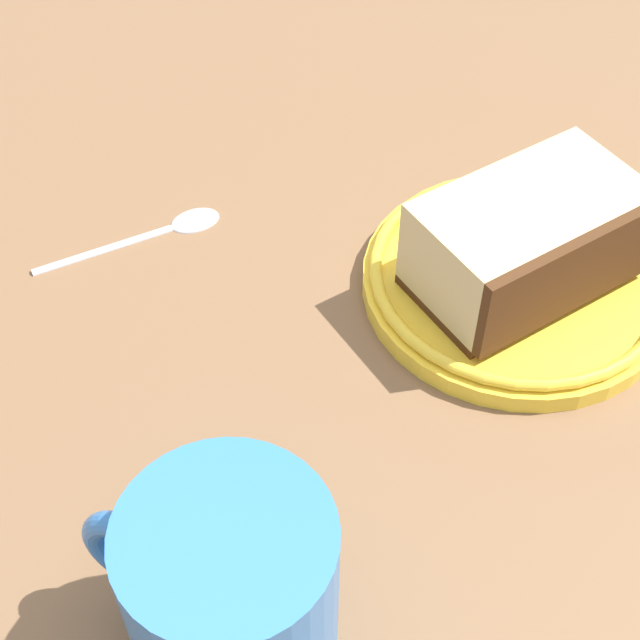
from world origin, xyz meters
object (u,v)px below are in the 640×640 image
(tea_mug, at_px, (228,591))
(teaspoon, at_px, (167,226))
(small_plate, at_px, (516,279))
(cake_slice, at_px, (528,242))

(tea_mug, xyz_separation_m, teaspoon, (-0.22, -0.14, -0.04))
(small_plate, relative_size, tea_mug, 1.58)
(cake_slice, xyz_separation_m, tea_mug, (0.24, -0.07, 0.01))
(tea_mug, bearing_deg, small_plate, 164.52)
(tea_mug, bearing_deg, cake_slice, 163.94)
(cake_slice, distance_m, tea_mug, 0.25)
(small_plate, distance_m, teaspoon, 0.20)
(small_plate, distance_m, tea_mug, 0.25)
(tea_mug, distance_m, teaspoon, 0.26)
(small_plate, height_order, teaspoon, small_plate)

